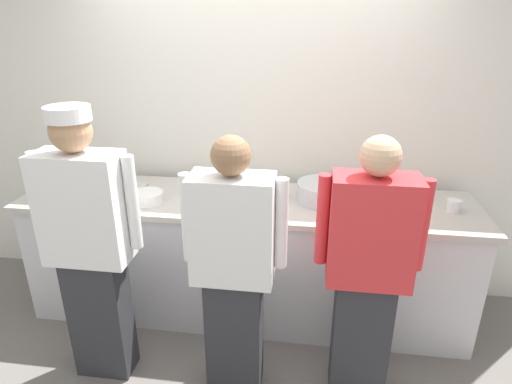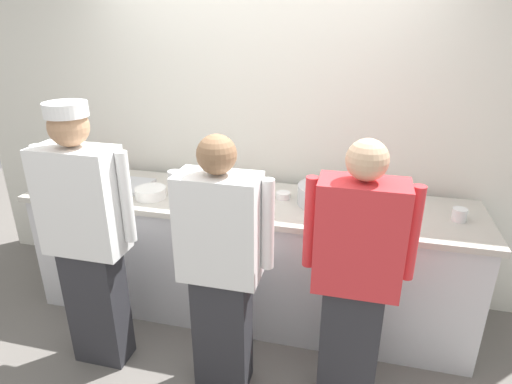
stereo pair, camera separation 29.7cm
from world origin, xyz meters
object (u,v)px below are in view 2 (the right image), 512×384
Objects in this scene: ramekin_red_sauce at (283,195)px; ramekin_orange_sauce at (389,199)px; mixing_bowl_steel at (324,195)px; deli_cup at (459,215)px; ramekin_green_sauce at (256,189)px; sheet_tray at (119,184)px; squeeze_bottle_primary at (89,163)px; chef_center at (221,265)px; plate_stack_front at (151,193)px; ramekin_yellow_sauce at (72,188)px; chef_far_right at (355,275)px; chef_near_left at (87,235)px; plate_stack_rear at (227,183)px.

ramekin_red_sauce is 1.14× the size of ramekin_orange_sauce.
deli_cup is at bearing -4.01° from mixing_bowl_steel.
mixing_bowl_steel is 3.93× the size of ramekin_green_sauce.
ramekin_orange_sauce is at bearing 5.05° from sheet_tray.
sheet_tray is 2.00m from ramekin_orange_sauce.
mixing_bowl_steel is at bearing 1.41° from sheet_tray.
mixing_bowl_steel is 1.73× the size of squeeze_bottle_primary.
mixing_bowl_steel is 4.14× the size of ramekin_orange_sauce.
ramekin_orange_sauce is (0.73, 0.11, -0.00)m from ramekin_red_sauce.
chef_center is 1.69m from squeeze_bottle_primary.
plate_stack_front is 0.94m from ramekin_red_sauce.
chef_center is 14.60× the size of ramekin_yellow_sauce.
ramekin_red_sauce is at bearing 126.25° from chef_far_right.
squeeze_bottle_primary reaches higher than plate_stack_front.
mixing_bowl_steel is at bearing -5.23° from ramekin_red_sauce.
plate_stack_front is at bearing -168.86° from ramekin_orange_sauce.
deli_cup is (2.06, 0.13, 0.01)m from plate_stack_front.
deli_cup reaches higher than ramekin_orange_sauce.
ramekin_red_sauce is at bearing -171.33° from ramekin_orange_sauce.
ramekin_orange_sauce is (1.99, 0.18, 0.01)m from sheet_tray.
chef_far_right is 3.39× the size of sheet_tray.
sheet_tray is 2.23× the size of squeeze_bottle_primary.
chef_center is at bearing -32.65° from squeeze_bottle_primary.
ramekin_yellow_sauce is (-0.62, -0.02, -0.02)m from plate_stack_front.
chef_center reaches higher than mixing_bowl_steel.
chef_near_left is at bearing -150.16° from mixing_bowl_steel.
ramekin_yellow_sauce is at bearing -171.26° from ramekin_orange_sauce.
ramekin_red_sauce is (1.61, -0.10, -0.08)m from squeeze_bottle_primary.
deli_cup is (1.14, -0.09, 0.02)m from ramekin_red_sauce.
ramekin_red_sauce is (-0.29, 0.03, -0.04)m from mixing_bowl_steel.
plate_stack_front is 0.47× the size of sheet_tray.
plate_stack_rear is 1.17m from ramekin_orange_sauce.
plate_stack_rear reaches higher than ramekin_red_sauce.
chef_center reaches higher than ramekin_red_sauce.
chef_center is 7.24× the size of plate_stack_front.
chef_far_right is at bearing -20.39° from sheet_tray.
ramekin_orange_sauce is at bearing 8.74° from ramekin_yellow_sauce.
ramekin_green_sauce is 1.05× the size of ramekin_orange_sauce.
chef_near_left is 1.59m from chef_far_right.
chef_far_right is at bearing -21.20° from squeeze_bottle_primary.
chef_center is 4.35× the size of mixing_bowl_steel.
squeeze_bottle_primary is at bearing 178.90° from plate_stack_rear.
mixing_bowl_steel is 1.91m from squeeze_bottle_primary.
chef_center is at bearing -122.32° from mixing_bowl_steel.
sheet_tray is at bearing -172.02° from ramekin_green_sauce.
deli_cup is at bearing -0.52° from sheet_tray.
sheet_tray is 1.26m from ramekin_red_sauce.
ramekin_green_sauce is at bearing 0.50° from plate_stack_rear.
ramekin_green_sauce is at bearing 91.12° from chef_center.
plate_stack_front is 0.76m from ramekin_green_sauce.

